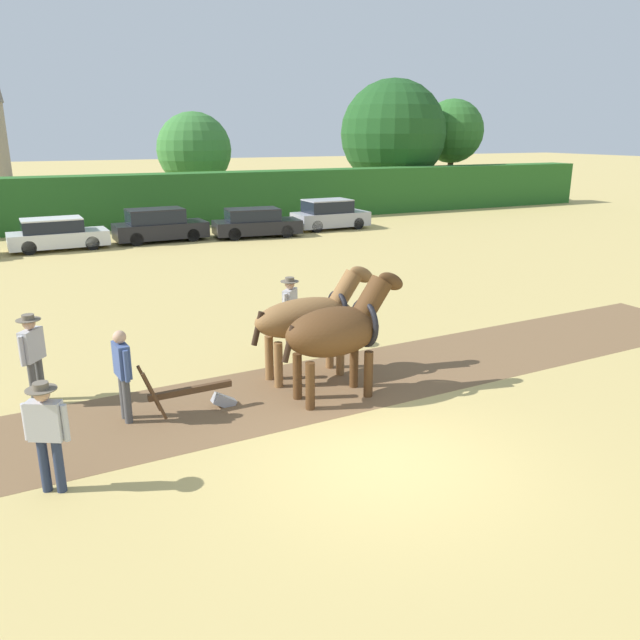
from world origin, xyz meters
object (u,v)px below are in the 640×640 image
object	(u,v)px
farmer_beside_team	(290,306)
parked_car_center	(159,226)
plow	(198,395)
parked_car_right	(330,215)
tree_left	(194,150)
farmer_at_plow	(122,369)
draft_horse_lead_left	(339,330)
farmer_onlooker_left	(47,429)
tree_center_left	(393,134)
draft_horse_lead_right	(310,317)
farmer_onlooker_right	(33,351)
parked_car_center_right	(256,223)
tree_center	(452,131)
parked_car_center_left	(57,235)

from	to	relation	value
farmer_beside_team	parked_car_center	bearing A→B (deg)	133.82
plow	parked_car_right	distance (m)	23.30
tree_left	farmer_at_plow	bearing A→B (deg)	-106.65
draft_horse_lead_left	farmer_at_plow	world-z (taller)	draft_horse_lead_left
farmer_at_plow	farmer_onlooker_left	world-z (taller)	farmer_at_plow
tree_center_left	draft_horse_lead_left	distance (m)	35.35
parked_car_center	parked_car_right	distance (m)	9.16
draft_horse_lead_right	farmer_at_plow	distance (m)	3.97
tree_left	farmer_onlooker_right	size ratio (longest dim) A/B	3.57
farmer_onlooker_right	draft_horse_lead_left	bearing A→B (deg)	14.62
plow	farmer_onlooker_right	world-z (taller)	farmer_onlooker_right
parked_car_center	parked_car_center_right	size ratio (longest dim) A/B	0.99
draft_horse_lead_left	tree_left	bearing A→B (deg)	78.04
farmer_onlooker_right	parked_car_center	size ratio (longest dim) A/B	0.40
tree_center_left	plow	world-z (taller)	tree_center_left
farmer_onlooker_right	parked_car_center	distance (m)	18.83
tree_center_left	parked_car_center	size ratio (longest dim) A/B	1.98
farmer_at_plow	farmer_beside_team	distance (m)	4.93
tree_center	parked_car_right	size ratio (longest dim) A/B	1.83
farmer_onlooker_left	parked_car_right	size ratio (longest dim) A/B	0.42
farmer_beside_team	parked_car_center_right	bearing A→B (deg)	117.91
tree_center_left	draft_horse_lead_right	distance (m)	34.37
farmer_onlooker_right	farmer_onlooker_left	bearing A→B (deg)	-51.36
plow	parked_car_center	xyz separation A→B (m)	(3.15, 19.61, 0.42)
parked_car_center_right	tree_left	bearing A→B (deg)	96.56
plow	farmer_onlooker_left	bearing A→B (deg)	-148.28
parked_car_center	parked_car_right	bearing A→B (deg)	-1.40
farmer_at_plow	parked_car_center_left	world-z (taller)	farmer_at_plow
draft_horse_lead_left	farmer_beside_team	xyz separation A→B (m)	(0.28, 3.16, -0.36)
farmer_at_plow	parked_car_right	size ratio (longest dim) A/B	0.42
tree_left	farmer_onlooker_left	distance (m)	33.42
tree_center_left	tree_center	xyz separation A→B (m)	(5.45, 0.44, 0.15)
draft_horse_lead_right	parked_car_right	world-z (taller)	draft_horse_lead_right
farmer_beside_team	parked_car_right	distance (m)	19.49
tree_center_left	tree_center	world-z (taller)	tree_center_left
plow	farmer_onlooker_right	size ratio (longest dim) A/B	1.01
farmer_onlooker_left	parked_car_center_right	bearing A→B (deg)	2.17
draft_horse_lead_right	parked_car_center_left	distance (m)	18.97
tree_center_left	parked_car_center	distance (m)	21.31
tree_left	plow	distance (m)	31.06
parked_car_right	farmer_onlooker_right	bearing A→B (deg)	-131.48
plow	parked_car_center_right	xyz separation A→B (m)	(7.80, 18.95, 0.36)
tree_left	plow	xyz separation A→B (m)	(-7.60, -29.90, -3.63)
tree_left	parked_car_center_left	distance (m)	14.34
farmer_onlooker_right	parked_car_right	bearing A→B (deg)	87.17
tree_left	draft_horse_lead_left	xyz separation A→B (m)	(-4.92, -30.38, -2.57)
tree_center_left	farmer_onlooker_right	size ratio (longest dim) A/B	4.90
farmer_onlooker_left	parked_car_center	size ratio (longest dim) A/B	0.39
draft_horse_lead_left	farmer_beside_team	size ratio (longest dim) A/B	1.56
tree_left	farmer_onlooker_right	xyz separation A→B (m)	(-10.32, -28.17, -2.91)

